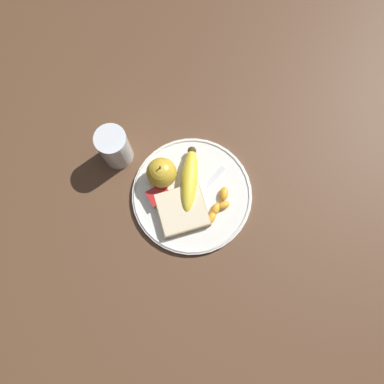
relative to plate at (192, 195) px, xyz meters
name	(u,v)px	position (x,y,z in m)	size (l,w,h in m)	color
ground_plane	(192,195)	(0.00, 0.00, -0.01)	(3.00, 3.00, 0.00)	brown
plate	(192,195)	(0.00, 0.00, 0.00)	(0.28, 0.28, 0.01)	silver
juice_glass	(115,148)	(-0.10, 0.17, 0.04)	(0.07, 0.07, 0.11)	silver
apple	(161,173)	(-0.04, 0.07, 0.04)	(0.07, 0.07, 0.08)	gold
banana	(190,179)	(0.01, 0.03, 0.02)	(0.12, 0.15, 0.04)	yellow
bread_slice	(182,210)	(-0.04, -0.02, 0.02)	(0.13, 0.12, 0.02)	tan
fork	(195,200)	(0.00, -0.02, 0.01)	(0.17, 0.08, 0.00)	silver
jam_packet	(159,196)	(-0.07, 0.03, 0.01)	(0.05, 0.04, 0.02)	silver
orange_segment_0	(212,217)	(0.01, -0.07, 0.01)	(0.03, 0.03, 0.02)	#F9A32D
orange_segment_1	(224,205)	(0.05, -0.06, 0.01)	(0.03, 0.02, 0.02)	#F9A32D
orange_segment_2	(195,202)	(0.00, -0.02, 0.01)	(0.02, 0.03, 0.02)	#F9A32D
orange_segment_3	(216,209)	(0.03, -0.06, 0.01)	(0.03, 0.03, 0.02)	#F9A32D
orange_segment_4	(224,194)	(0.06, -0.04, 0.01)	(0.04, 0.04, 0.02)	#F9A32D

